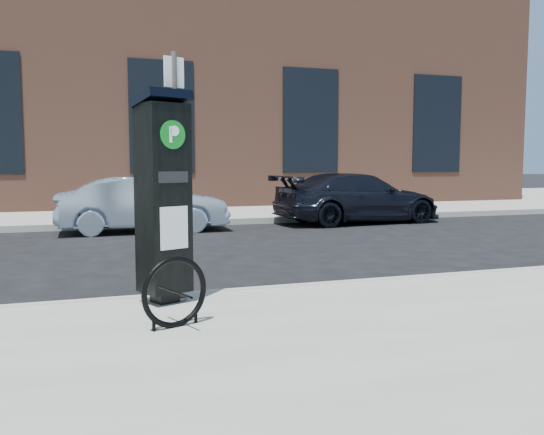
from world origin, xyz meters
name	(u,v)px	position (x,y,z in m)	size (l,w,h in m)	color
ground	(306,296)	(0.00, 0.00, 0.00)	(120.00, 120.00, 0.00)	black
sidewalk_far	(155,206)	(0.00, 14.00, 0.07)	(60.00, 12.00, 0.15)	gray
curb_near	(306,290)	(0.00, -0.02, 0.07)	(60.00, 0.12, 0.16)	#9E9B93
curb_far	(186,223)	(0.00, 8.02, 0.07)	(60.00, 0.12, 0.16)	#9E9B93
building	(143,97)	(0.00, 17.00, 4.15)	(28.00, 10.05, 8.25)	brown
parking_kiosk	(163,195)	(-1.71, -0.35, 1.25)	(0.62, 0.59, 2.15)	black
sign_pole	(176,179)	(-1.57, -0.30, 1.42)	(0.22, 0.20, 2.55)	#55504B
bike_rack	(175,292)	(-1.75, -1.30, 0.46)	(0.61, 0.27, 0.63)	black
car_silver	(143,205)	(-1.14, 7.16, 0.63)	(1.33, 3.82, 1.26)	#9AACC4
car_dark	(358,198)	(4.47, 7.40, 0.66)	(1.84, 4.52, 1.31)	black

